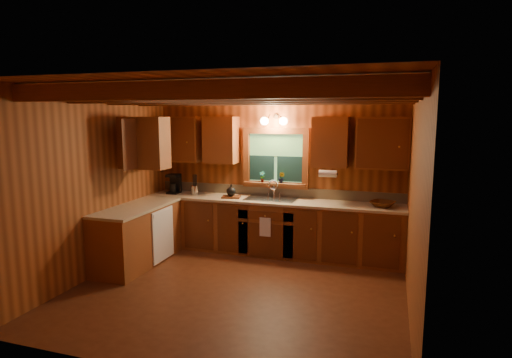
{
  "coord_description": "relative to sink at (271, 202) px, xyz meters",
  "views": [
    {
      "loc": [
        1.83,
        -4.89,
        2.26
      ],
      "look_at": [
        0.0,
        0.8,
        1.35
      ],
      "focal_mm": 29.65,
      "sensor_mm": 36.0,
      "label": 1
    }
  ],
  "objects": [
    {
      "name": "potted_plant_right",
      "position": [
        0.12,
        0.22,
        0.38
      ],
      "size": [
        0.12,
        0.11,
        0.19
      ],
      "primitive_type": "imported",
      "rotation": [
        0.0,
        0.0,
        -0.33
      ],
      "color": "#582913",
      "rests_on": "window_sill"
    },
    {
      "name": "paper_towel_roll",
      "position": [
        0.92,
        -0.07,
        0.51
      ],
      "size": [
        0.27,
        0.11,
        0.11
      ],
      "primitive_type": "cylinder",
      "rotation": [
        0.0,
        1.57,
        0.0
      ],
      "color": "white",
      "rests_on": "upper_cabinets"
    },
    {
      "name": "ceiling_beams",
      "position": [
        0.0,
        -1.6,
        1.63
      ],
      "size": [
        4.2,
        2.54,
        0.18
      ],
      "color": "brown",
      "rests_on": "room"
    },
    {
      "name": "dish_towel",
      "position": [
        0.0,
        -0.34,
        -0.34
      ],
      "size": [
        0.18,
        0.01,
        0.3
      ],
      "primitive_type": "cube",
      "color": "white",
      "rests_on": "base_cabinets"
    },
    {
      "name": "potted_plant_left",
      "position": [
        -0.21,
        0.2,
        0.38
      ],
      "size": [
        0.1,
        0.07,
        0.19
      ],
      "primitive_type": "imported",
      "rotation": [
        0.0,
        0.0,
        0.02
      ],
      "color": "#582913",
      "rests_on": "window_sill"
    },
    {
      "name": "sink",
      "position": [
        0.0,
        0.0,
        0.0
      ],
      "size": [
        0.82,
        0.48,
        0.43
      ],
      "color": "silver",
      "rests_on": "countertop"
    },
    {
      "name": "cutting_board",
      "position": [
        -0.66,
        -0.08,
        0.06
      ],
      "size": [
        0.34,
        0.27,
        0.03
      ],
      "primitive_type": "cube",
      "rotation": [
        0.0,
        0.0,
        0.22
      ],
      "color": "#582913",
      "rests_on": "countertop"
    },
    {
      "name": "wicker_basket",
      "position": [
        1.74,
        -0.05,
        0.09
      ],
      "size": [
        0.47,
        0.47,
        0.09
      ],
      "primitive_type": "imported",
      "rotation": [
        0.0,
        0.0,
        -0.42
      ],
      "color": "#48230C",
      "rests_on": "countertop"
    },
    {
      "name": "teakettle",
      "position": [
        -0.66,
        -0.08,
        0.15
      ],
      "size": [
        0.16,
        0.16,
        0.2
      ],
      "rotation": [
        0.0,
        0.0,
        -0.29
      ],
      "color": "black",
      "rests_on": "cutting_board"
    },
    {
      "name": "utensil_crock",
      "position": [
        -1.37,
        -0.01,
        0.13
      ],
      "size": [
        0.13,
        0.13,
        0.35
      ],
      "rotation": [
        0.0,
        0.0,
        -0.12
      ],
      "color": "silver",
      "rests_on": "countertop"
    },
    {
      "name": "window_sill",
      "position": [
        0.0,
        0.22,
        0.26
      ],
      "size": [
        1.06,
        0.14,
        0.04
      ],
      "primitive_type": "cube",
      "color": "brown",
      "rests_on": "room"
    },
    {
      "name": "coffee_maker",
      "position": [
        -1.77,
        0.02,
        0.21
      ],
      "size": [
        0.19,
        0.24,
        0.34
      ],
      "rotation": [
        0.0,
        0.0,
        0.05
      ],
      "color": "black",
      "rests_on": "countertop"
    },
    {
      "name": "upper_cabinets",
      "position": [
        -0.56,
        -0.18,
        0.98
      ],
      "size": [
        4.19,
        1.77,
        0.78
      ],
      "color": "brown",
      "rests_on": "room"
    },
    {
      "name": "wall_sconce",
      "position": [
        0.0,
        0.14,
        1.31
      ],
      "size": [
        0.45,
        0.21,
        0.17
      ],
      "color": "black",
      "rests_on": "room"
    },
    {
      "name": "room",
      "position": [
        0.0,
        -1.6,
        0.44
      ],
      "size": [
        4.2,
        4.2,
        4.2
      ],
      "color": "#532814",
      "rests_on": "ground"
    },
    {
      "name": "base_cabinets",
      "position": [
        -0.49,
        -0.32,
        -0.43
      ],
      "size": [
        4.2,
        2.22,
        0.86
      ],
      "color": "brown",
      "rests_on": "ground"
    },
    {
      "name": "backsplash",
      "position": [
        0.0,
        0.28,
        0.12
      ],
      "size": [
        4.2,
        0.02,
        0.16
      ],
      "primitive_type": "cube",
      "color": "tan",
      "rests_on": "room"
    },
    {
      "name": "window",
      "position": [
        0.0,
        0.26,
        0.67
      ],
      "size": [
        1.12,
        0.08,
        1.0
      ],
      "color": "brown",
      "rests_on": "room"
    },
    {
      "name": "countertop",
      "position": [
        -0.48,
        -0.31,
        0.02
      ],
      "size": [
        4.2,
        2.24,
        0.04
      ],
      "color": "tan",
      "rests_on": "base_cabinets"
    },
    {
      "name": "dishwasher_panel",
      "position": [
        -1.47,
        -0.92,
        -0.43
      ],
      "size": [
        0.02,
        0.6,
        0.8
      ],
      "primitive_type": "cube",
      "color": "white",
      "rests_on": "base_cabinets"
    }
  ]
}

